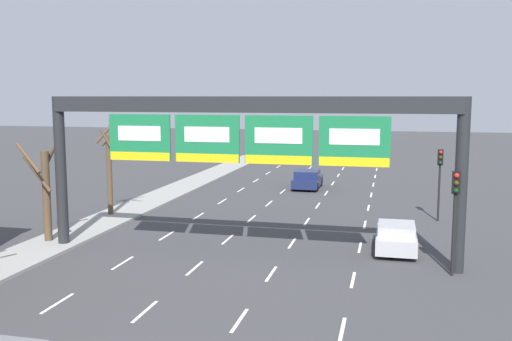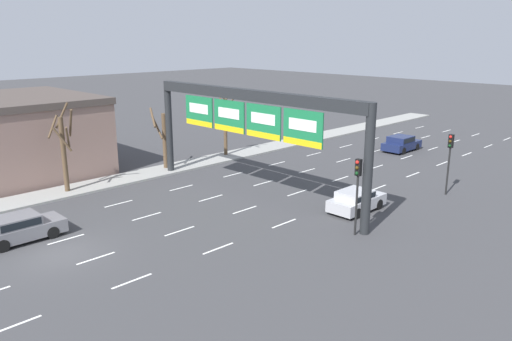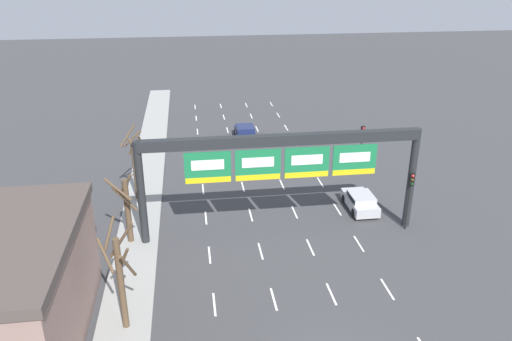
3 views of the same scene
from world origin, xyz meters
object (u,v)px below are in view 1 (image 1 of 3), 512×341
car_navy (307,179)px  tree_bare_third (45,190)px  sign_gantry (244,132)px  car_silver (396,236)px  tree_bare_closest (110,165)px  traffic_light_mid_block (455,201)px  traffic_light_near_gantry (440,170)px

car_navy → tree_bare_third: 22.25m
sign_gantry → car_silver: size_ratio=4.71×
tree_bare_closest → car_navy: bearing=52.6°
traffic_light_mid_block → tree_bare_closest: size_ratio=0.74×
car_navy → tree_bare_closest: size_ratio=0.73×
traffic_light_near_gantry → traffic_light_mid_block: 10.48m
tree_bare_closest → sign_gantry: bearing=-34.3°
sign_gantry → car_silver: bearing=22.9°
traffic_light_near_gantry → tree_bare_third: (-19.09, -9.78, -0.31)m
sign_gantry → traffic_light_near_gantry: size_ratio=4.46×
sign_gantry → traffic_light_mid_block: 9.20m
car_silver → traffic_light_mid_block: bearing=-56.5°
car_navy → traffic_light_near_gantry: traffic_light_near_gantry is taller
sign_gantry → car_navy: size_ratio=4.45×
car_navy → car_silver: bearing=-68.8°
traffic_light_near_gantry → car_navy: bearing=132.2°
car_silver → tree_bare_closest: tree_bare_closest is taller
car_navy → car_silver: size_ratio=1.06×
car_silver → tree_bare_closest: bearing=166.3°
car_navy → tree_bare_third: bearing=-116.9°
sign_gantry → tree_bare_closest: sign_gantry is taller
car_navy → traffic_light_mid_block: traffic_light_mid_block is taller
car_navy → sign_gantry: bearing=-89.9°
tree_bare_closest → tree_bare_third: (0.00, -6.68, -0.44)m
car_navy → car_silver: 18.41m
traffic_light_near_gantry → sign_gantry: bearing=-132.2°
car_silver → tree_bare_third: bearing=-171.1°
sign_gantry → traffic_light_mid_block: sign_gantry is taller
tree_bare_closest → tree_bare_third: size_ratio=1.19×
car_silver → traffic_light_near_gantry: (2.41, 7.17, 2.28)m
traffic_light_mid_block → tree_bare_third: tree_bare_third is taller
traffic_light_mid_block → car_navy: bearing=113.4°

